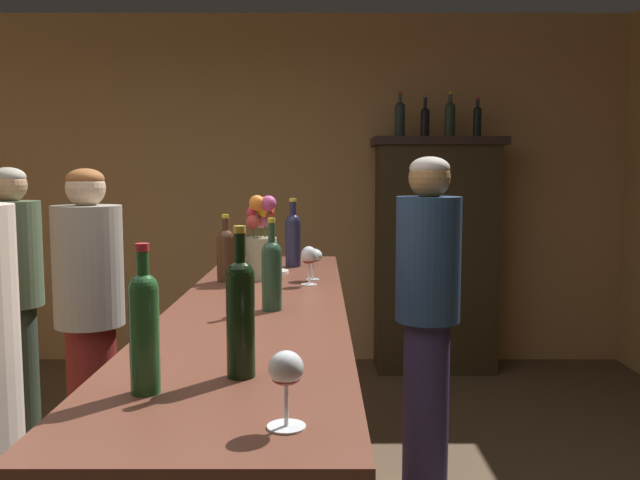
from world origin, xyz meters
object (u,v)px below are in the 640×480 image
at_px(display_bottle_left, 401,118).
at_px(wine_glass_front, 314,257).
at_px(flower_arrangement, 263,238).
at_px(display_bottle_center, 452,118).
at_px(wine_bottle_syrah, 146,326).
at_px(display_bottle_midleft, 427,121).
at_px(display_cabinet, 437,250).
at_px(wine_bottle_merlot, 242,312).
at_px(wine_glass_rear, 288,374).
at_px(patron_redhead, 92,313).
at_px(patron_tall, 15,292).
at_px(bar_counter, 262,443).
at_px(wine_bottle_riesling, 294,237).
at_px(wine_bottle_chardonnay, 273,272).
at_px(wine_bottle_malbec, 227,252).
at_px(bartender, 429,306).
at_px(display_bottle_midright, 479,120).
at_px(cheese_plate, 272,272).
at_px(wine_glass_mid, 310,258).

bearing_deg(display_bottle_left, wine_glass_front, -106.24).
xyz_separation_m(flower_arrangement, display_bottle_center, (1.22, 2.12, 0.69)).
height_order(wine_bottle_syrah, display_bottle_midleft, display_bottle_midleft).
distance_m(display_cabinet, display_bottle_midleft, 0.98).
relative_size(wine_bottle_merlot, wine_glass_rear, 2.41).
bearing_deg(patron_redhead, display_bottle_midleft, 66.82).
bearing_deg(wine_bottle_merlot, patron_tall, 125.40).
xyz_separation_m(bar_counter, wine_bottle_riesling, (0.08, 0.92, 0.66)).
distance_m(display_cabinet, wine_bottle_chardonnay, 2.98).
bearing_deg(wine_bottle_malbec, display_bottle_left, 65.56).
bearing_deg(patron_tall, bartender, 37.92).
distance_m(wine_bottle_malbec, display_bottle_left, 2.52).
distance_m(display_bottle_midleft, patron_tall, 3.02).
bearing_deg(bartender, wine_glass_front, 12.70).
relative_size(display_bottle_center, bartender, 0.21).
bearing_deg(wine_bottle_riesling, bartender, -16.70).
xyz_separation_m(wine_glass_front, display_bottle_center, (1.00, 2.15, 0.77)).
bearing_deg(wine_bottle_chardonnay, display_bottle_left, 74.80).
distance_m(display_bottle_left, display_bottle_center, 0.37).
xyz_separation_m(wine_bottle_chardonnay, wine_bottle_riesling, (0.03, 1.05, 0.02)).
height_order(display_bottle_center, display_bottle_midright, display_bottle_center).
xyz_separation_m(flower_arrangement, display_bottle_midright, (1.43, 2.12, 0.68)).
relative_size(bar_counter, wine_bottle_malbec, 9.26).
bearing_deg(wine_bottle_merlot, cheese_plate, 91.81).
xyz_separation_m(display_bottle_left, display_bottle_midright, (0.58, 0.00, -0.02)).
distance_m(wine_glass_front, display_bottle_left, 2.37).
bearing_deg(display_bottle_midright, wine_glass_rear, -107.90).
bearing_deg(display_bottle_midright, bar_counter, -117.56).
bearing_deg(wine_glass_rear, bartender, 73.36).
bearing_deg(display_bottle_midleft, cheese_plate, -117.39).
distance_m(bar_counter, cheese_plate, 0.88).
height_order(wine_bottle_malbec, wine_glass_rear, wine_bottle_malbec).
height_order(wine_bottle_merlot, wine_glass_mid, wine_bottle_merlot).
bearing_deg(patron_redhead, wine_glass_mid, 1.00).
height_order(cheese_plate, display_bottle_midleft, display_bottle_midleft).
height_order(wine_bottle_syrah, wine_glass_mid, wine_bottle_syrah).
relative_size(bar_counter, wine_bottle_merlot, 7.75).
distance_m(wine_bottle_chardonnay, display_bottle_center, 3.10).
bearing_deg(cheese_plate, wine_glass_mid, -61.45).
bearing_deg(wine_bottle_merlot, wine_glass_front, 83.86).
bearing_deg(wine_glass_mid, wine_glass_rear, -90.56).
bearing_deg(patron_tall, display_bottle_left, 83.06).
xyz_separation_m(wine_glass_front, cheese_plate, (-0.20, 0.20, -0.09)).
height_order(wine_glass_front, wine_glass_mid, wine_glass_mid).
xyz_separation_m(display_bottle_left, patron_redhead, (-1.69, -1.89, -1.08)).
bearing_deg(display_bottle_left, patron_redhead, -131.77).
distance_m(bar_counter, patron_tall, 1.97).
xyz_separation_m(wine_glass_mid, display_bottle_midright, (1.22, 2.28, 0.74)).
bearing_deg(patron_tall, wine_bottle_merlot, -2.88).
distance_m(wine_glass_front, bartender, 0.63).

